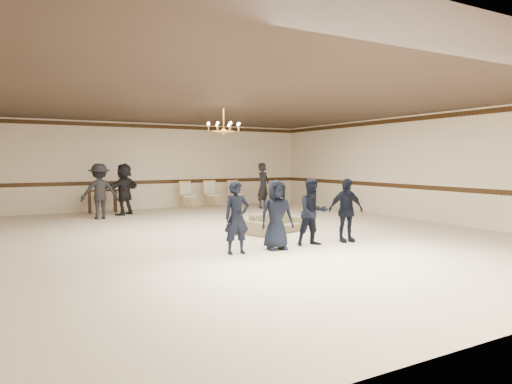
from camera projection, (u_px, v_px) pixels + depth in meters
room at (241, 169)px, 10.89m from camera, size 12.01×14.01×3.21m
chair_rail at (158, 182)px, 17.04m from camera, size 12.00×0.02×0.14m
crown_molding at (157, 126)px, 16.89m from camera, size 12.00×0.02×0.14m
chandelier at (224, 119)px, 11.67m from camera, size 0.94×0.94×0.89m
boy_a at (237, 218)px, 8.69m from camera, size 0.53×0.36×1.41m
boy_b at (277, 215)px, 9.12m from camera, size 0.75×0.55×1.41m
boy_c at (313, 212)px, 9.55m from camera, size 0.76×0.63×1.41m
boy_d at (346, 210)px, 9.99m from camera, size 0.88×0.50×1.41m
settee at (276, 223)px, 11.32m from camera, size 1.77×1.05×0.49m
adult_left at (100, 191)px, 13.91m from camera, size 1.13×0.68×1.72m
adult_mid at (124, 189)px, 14.95m from camera, size 1.57×1.37×1.72m
adult_right at (263, 186)px, 17.05m from camera, size 0.75×0.68×1.72m
banquet_chair_left at (187, 195)px, 16.81m from camera, size 0.53×0.53×1.01m
banquet_chair_mid at (212, 194)px, 17.29m from camera, size 0.53×0.53×1.01m
banquet_chair_right at (235, 194)px, 17.77m from camera, size 0.52×0.52×1.01m
console_table at (103, 201)px, 15.55m from camera, size 0.99×0.49×0.80m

